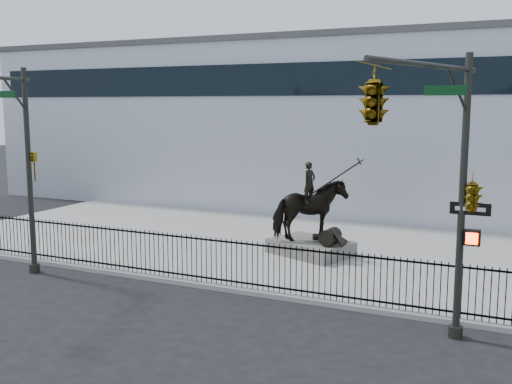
% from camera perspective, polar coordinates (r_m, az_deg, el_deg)
% --- Properties ---
extents(ground, '(120.00, 120.00, 0.00)m').
position_cam_1_polar(ground, '(18.08, -4.63, -10.36)').
color(ground, black).
rests_on(ground, ground).
extents(plaza, '(30.00, 12.00, 0.15)m').
position_cam_1_polar(plaza, '(24.16, 3.57, -5.34)').
color(plaza, gray).
rests_on(plaza, ground).
extents(building, '(44.00, 14.00, 9.00)m').
position_cam_1_polar(building, '(35.93, 11.21, 6.16)').
color(building, '#B4B9C4').
rests_on(building, ground).
extents(picket_fence, '(22.10, 0.10, 1.50)m').
position_cam_1_polar(picket_fence, '(18.87, -2.79, -6.67)').
color(picket_fence, black).
rests_on(picket_fence, plaza).
extents(statue_plinth, '(3.41, 2.89, 0.54)m').
position_cam_1_polar(statue_plinth, '(22.84, 5.21, -5.28)').
color(statue_plinth, '#615E58').
rests_on(statue_plinth, plaza).
extents(equestrian_statue, '(3.47, 2.83, 3.13)m').
position_cam_1_polar(equestrian_statue, '(22.51, 5.36, -1.83)').
color(equestrian_statue, black).
rests_on(equestrian_statue, statue_plinth).
extents(traffic_signal_left, '(1.52, 4.84, 7.00)m').
position_cam_1_polar(traffic_signal_left, '(20.93, -21.99, 2.92)').
color(traffic_signal_left, '#262923').
rests_on(traffic_signal_left, ground).
extents(traffic_signal_right, '(2.17, 6.86, 7.00)m').
position_cam_1_polar(traffic_signal_right, '(13.08, 16.00, 3.88)').
color(traffic_signal_right, '#262923').
rests_on(traffic_signal_right, ground).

